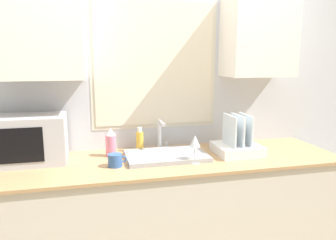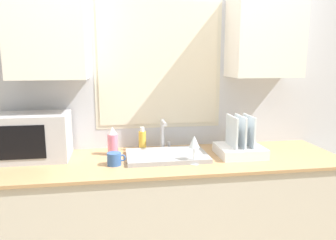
{
  "view_description": "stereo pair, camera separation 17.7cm",
  "coord_description": "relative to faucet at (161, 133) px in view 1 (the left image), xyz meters",
  "views": [
    {
      "loc": [
        -0.5,
        -1.79,
        1.61
      ],
      "look_at": [
        0.01,
        0.31,
        1.21
      ],
      "focal_mm": 35.0,
      "sensor_mm": 36.0,
      "label": 1
    },
    {
      "loc": [
        -0.33,
        -1.83,
        1.61
      ],
      "look_at": [
        0.01,
        0.31,
        1.21
      ],
      "focal_mm": 35.0,
      "sensor_mm": 36.0,
      "label": 2
    }
  ],
  "objects": [
    {
      "name": "spray_bottle",
      "position": [
        -0.38,
        -0.06,
        -0.04
      ],
      "size": [
        0.07,
        0.07,
        0.21
      ],
      "color": "#D8728C",
      "rests_on": "countertop"
    },
    {
      "name": "soap_bottle",
      "position": [
        -0.16,
        0.01,
        -0.06
      ],
      "size": [
        0.06,
        0.06,
        0.18
      ],
      "color": "gold",
      "rests_on": "countertop"
    },
    {
      "name": "sink_basin",
      "position": [
        -0.0,
        -0.19,
        -0.12
      ],
      "size": [
        0.56,
        0.36,
        0.03
      ],
      "color": "#9EA0A5",
      "rests_on": "countertop"
    },
    {
      "name": "dish_rack",
      "position": [
        0.52,
        -0.22,
        -0.07
      ],
      "size": [
        0.32,
        0.3,
        0.29
      ],
      "color": "white",
      "rests_on": "countertop"
    },
    {
      "name": "countertop",
      "position": [
        -0.02,
        -0.21,
        -0.6
      ],
      "size": [
        2.48,
        0.71,
        0.93
      ],
      "color": "beige",
      "rests_on": "ground_plane"
    },
    {
      "name": "faucet",
      "position": [
        0.0,
        0.0,
        0.0
      ],
      "size": [
        0.08,
        0.16,
        0.24
      ],
      "color": "#B7B7BC",
      "rests_on": "countertop"
    },
    {
      "name": "wine_glass",
      "position": [
        0.15,
        -0.36,
        0.01
      ],
      "size": [
        0.07,
        0.07,
        0.19
      ],
      "color": "silver",
      "rests_on": "countertop"
    },
    {
      "name": "wall_back",
      "position": [
        -0.02,
        0.12,
        0.32
      ],
      "size": [
        6.0,
        0.38,
        2.6
      ],
      "color": "silver",
      "rests_on": "ground_plane"
    },
    {
      "name": "mug_near_sink",
      "position": [
        -0.37,
        -0.3,
        -0.1
      ],
      "size": [
        0.12,
        0.09,
        0.08
      ],
      "color": "#335999",
      "rests_on": "countertop"
    },
    {
      "name": "microwave",
      "position": [
        -0.93,
        -0.07,
        0.02
      ],
      "size": [
        0.51,
        0.33,
        0.32
      ],
      "color": "#B2B2B7",
      "rests_on": "countertop"
    }
  ]
}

